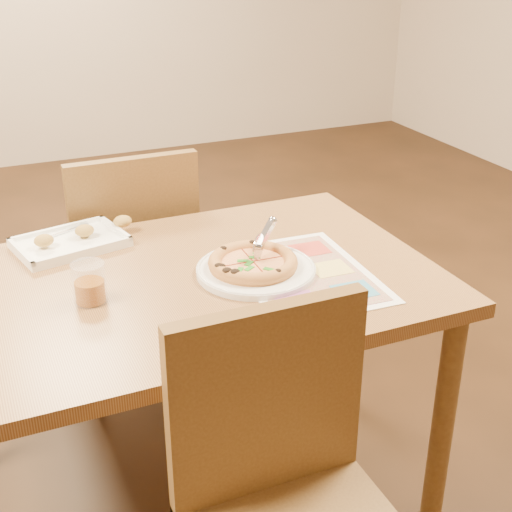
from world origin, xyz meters
name	(u,v)px	position (x,y,z in m)	size (l,w,h in m)	color
room	(174,26)	(0.00, 0.00, 1.35)	(7.00, 7.00, 7.00)	black
dining_table	(187,308)	(0.00, 0.00, 0.63)	(1.30, 0.85, 0.72)	olive
chair_near	(286,475)	(0.00, -0.60, 0.57)	(0.42, 0.42, 0.47)	brown
chair_far	(131,245)	(0.00, 0.60, 0.57)	(0.42, 0.42, 0.47)	brown
plate	(256,270)	(0.18, -0.04, 0.73)	(0.31, 0.31, 0.02)	white
pizza	(253,263)	(0.17, -0.04, 0.75)	(0.24, 0.24, 0.04)	#C07A41
pizza_cutter	(263,238)	(0.22, 0.00, 0.80)	(0.11, 0.10, 0.08)	silver
appetizer_tray	(73,241)	(-0.23, 0.33, 0.73)	(0.36, 0.26, 0.06)	white
glass_tumbler	(89,285)	(-0.25, -0.02, 0.76)	(0.08, 0.08, 0.10)	#8E480A
menu	(304,274)	(0.29, -0.10, 0.72)	(0.33, 0.46, 0.01)	white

